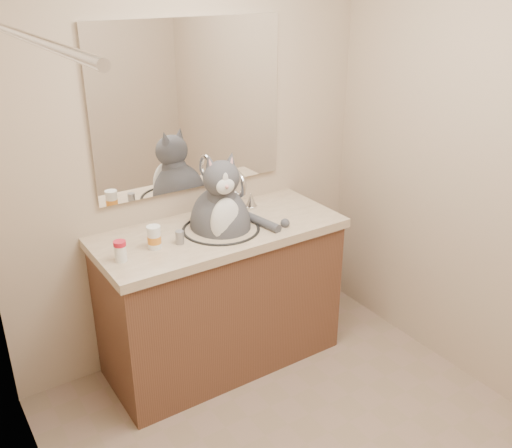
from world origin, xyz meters
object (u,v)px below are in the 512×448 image
at_px(pill_bottle_orange, 154,238).
at_px(grey_canister, 180,237).
at_px(cat, 221,220).
at_px(pill_bottle_redcap, 120,251).

xyz_separation_m(pill_bottle_orange, grey_canister, (0.13, -0.02, -0.02)).
relative_size(cat, pill_bottle_redcap, 6.21).
height_order(cat, grey_canister, cat).
relative_size(pill_bottle_redcap, pill_bottle_orange, 0.87).
xyz_separation_m(cat, pill_bottle_orange, (-0.40, -0.03, 0.01)).
relative_size(cat, grey_canister, 9.29).
distance_m(pill_bottle_redcap, pill_bottle_orange, 0.19).
bearing_deg(cat, grey_canister, -152.80).
xyz_separation_m(cat, grey_canister, (-0.28, -0.06, -0.01)).
height_order(pill_bottle_redcap, grey_canister, pill_bottle_redcap).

